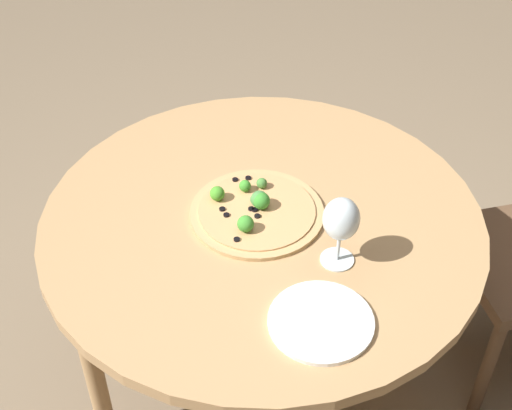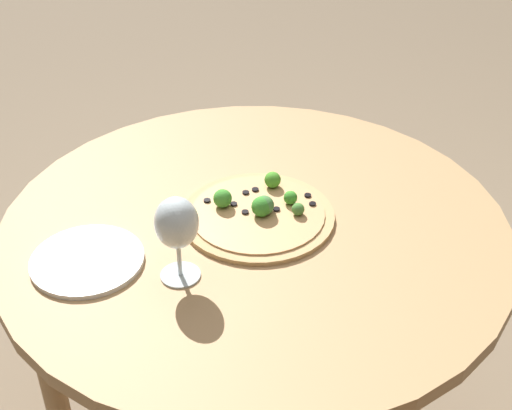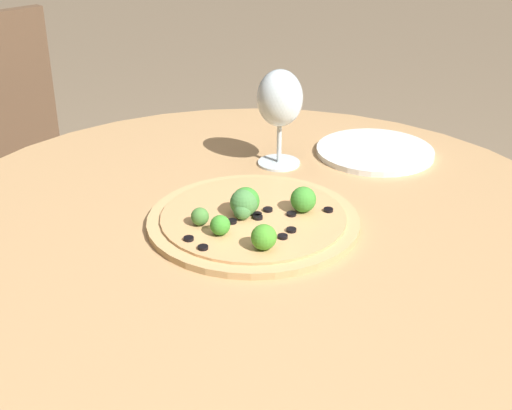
{
  "view_description": "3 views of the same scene",
  "coord_description": "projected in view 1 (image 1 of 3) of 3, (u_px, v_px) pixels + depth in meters",
  "views": [
    {
      "loc": [
        0.6,
        -1.04,
        1.81
      ],
      "look_at": [
        -0.01,
        -0.0,
        0.77
      ],
      "focal_mm": 50.0,
      "sensor_mm": 36.0,
      "label": 1
    },
    {
      "loc": [
        1.0,
        0.53,
        1.56
      ],
      "look_at": [
        -0.01,
        -0.0,
        0.77
      ],
      "focal_mm": 50.0,
      "sensor_mm": 36.0,
      "label": 2
    },
    {
      "loc": [
        -0.92,
        -0.02,
        1.22
      ],
      "look_at": [
        -0.01,
        -0.0,
        0.77
      ],
      "focal_mm": 50.0,
      "sensor_mm": 36.0,
      "label": 3
    }
  ],
  "objects": [
    {
      "name": "ground_plane",
      "position": [
        261.0,
        404.0,
        2.09
      ],
      "size": [
        12.0,
        12.0,
        0.0
      ],
      "primitive_type": "plane",
      "color": "#847056"
    },
    {
      "name": "dining_table",
      "position": [
        262.0,
        243.0,
        1.66
      ],
      "size": [
        1.0,
        1.0,
        0.74
      ],
      "color": "tan",
      "rests_on": "ground_plane"
    },
    {
      "name": "pizza",
      "position": [
        255.0,
        211.0,
        1.6
      ],
      "size": [
        0.3,
        0.3,
        0.05
      ],
      "color": "tan",
      "rests_on": "dining_table"
    },
    {
      "name": "wine_glass",
      "position": [
        341.0,
        221.0,
        1.43
      ],
      "size": [
        0.08,
        0.08,
        0.16
      ],
      "color": "silver",
      "rests_on": "dining_table"
    },
    {
      "name": "plate_near",
      "position": [
        321.0,
        321.0,
        1.37
      ],
      "size": [
        0.21,
        0.21,
        0.01
      ],
      "color": "white",
      "rests_on": "dining_table"
    }
  ]
}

